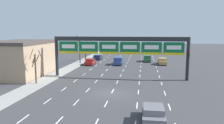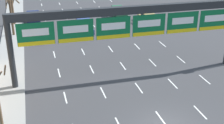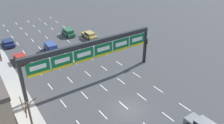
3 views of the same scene
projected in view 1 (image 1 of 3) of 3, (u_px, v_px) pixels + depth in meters
ground_plane at (112, 93)px, 27.22m from camera, size 220.00×220.00×0.00m
sidewalk_left at (27, 89)px, 28.82m from camera, size 2.80×110.00×0.15m
lane_dashes at (122, 73)px, 40.44m from camera, size 13.32×67.00×0.01m
sign_gantry at (120, 45)px, 35.05m from camera, size 21.92×0.70×6.79m
building_near at (21, 58)px, 37.85m from camera, size 8.37×12.41×6.03m
car_navy at (98, 57)px, 58.76m from camera, size 1.99×4.49×1.28m
car_red at (90, 62)px, 49.72m from camera, size 1.87×4.04×1.44m
car_gold at (162, 61)px, 50.33m from camera, size 1.84×4.73×1.52m
suv_blue at (118, 60)px, 49.89m from camera, size 1.95×4.27×1.76m
suv_green at (147, 58)px, 55.01m from camera, size 1.80×4.31×1.63m
car_grey at (153, 113)px, 18.60m from camera, size 1.89×4.10×1.46m
traffic_light_near_gantry at (188, 60)px, 33.51m from camera, size 0.30×0.35×4.68m
tree_bare_closest at (86, 51)px, 57.06m from camera, size 2.01×1.80×4.57m
tree_bare_second at (36, 66)px, 31.45m from camera, size 1.54×1.56×4.96m
tree_bare_third at (80, 50)px, 51.86m from camera, size 0.99×1.50×6.55m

